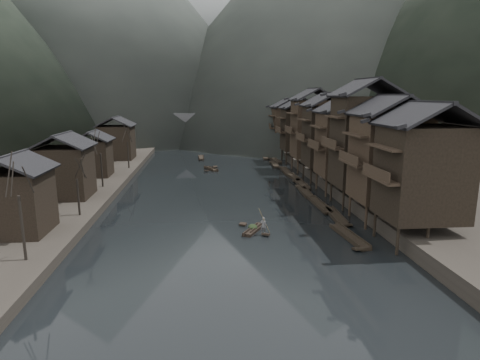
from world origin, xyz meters
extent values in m
plane|color=black|center=(0.00, 0.00, 0.00)|extent=(300.00, 300.00, 0.00)
cube|color=#2D2823|center=(35.00, 40.00, 0.90)|extent=(40.00, 200.00, 1.80)
cube|color=#2D2823|center=(-35.00, 40.00, 0.60)|extent=(40.00, 200.00, 1.20)
cylinder|color=black|center=(14.20, -10.40, 1.30)|extent=(0.30, 0.30, 2.90)
cylinder|color=black|center=(14.20, -5.60, 1.30)|extent=(0.30, 0.30, 2.90)
cylinder|color=black|center=(16.95, -10.40, 1.30)|extent=(0.30, 0.30, 2.90)
cylinder|color=black|center=(16.95, -5.60, 1.30)|extent=(0.30, 0.30, 2.90)
cube|color=black|center=(17.30, -8.00, 6.91)|extent=(7.00, 6.00, 8.63)
cube|color=#2D2219|center=(13.30, -8.00, 6.48)|extent=(1.20, 5.70, 0.25)
cylinder|color=#2D2219|center=(14.20, -3.40, 1.30)|extent=(0.30, 0.30, 2.90)
cylinder|color=#2D2219|center=(14.20, 1.40, 1.30)|extent=(0.30, 0.30, 2.90)
cylinder|color=#2D2219|center=(16.95, -3.40, 1.30)|extent=(0.30, 0.30, 2.90)
cylinder|color=#2D2219|center=(16.95, 1.40, 1.30)|extent=(0.30, 0.30, 2.90)
cube|color=#2D2219|center=(17.30, -1.00, 7.21)|extent=(7.00, 6.00, 9.22)
cube|color=#2D2219|center=(13.30, -1.00, 6.75)|extent=(1.20, 5.70, 0.25)
cylinder|color=black|center=(14.20, 3.60, 1.30)|extent=(0.30, 0.30, 2.90)
cylinder|color=black|center=(14.20, 8.40, 1.30)|extent=(0.30, 0.30, 2.90)
cylinder|color=black|center=(16.95, 3.60, 1.30)|extent=(0.30, 0.30, 2.90)
cylinder|color=black|center=(16.95, 8.40, 1.30)|extent=(0.30, 0.30, 2.90)
cube|color=black|center=(17.30, 6.00, 8.19)|extent=(7.00, 6.00, 11.17)
cube|color=#2D2219|center=(13.30, 6.00, 7.63)|extent=(1.20, 5.70, 0.25)
cylinder|color=#2D2219|center=(14.20, 10.60, 1.30)|extent=(0.30, 0.30, 2.90)
cylinder|color=#2D2219|center=(14.20, 15.40, 1.30)|extent=(0.30, 0.30, 2.90)
cylinder|color=#2D2219|center=(16.95, 10.60, 1.30)|extent=(0.30, 0.30, 2.90)
cylinder|color=#2D2219|center=(16.95, 15.40, 1.30)|extent=(0.30, 0.30, 2.90)
cube|color=#2D2219|center=(17.30, 13.00, 7.06)|extent=(7.00, 6.00, 8.91)
cube|color=#2D2219|center=(13.30, 13.00, 6.61)|extent=(1.20, 5.70, 0.25)
cylinder|color=black|center=(14.20, 18.60, 1.30)|extent=(0.30, 0.30, 2.90)
cylinder|color=black|center=(14.20, 23.40, 1.30)|extent=(0.30, 0.30, 2.90)
cylinder|color=black|center=(16.95, 18.60, 1.30)|extent=(0.30, 0.30, 2.90)
cylinder|color=black|center=(16.95, 23.40, 1.30)|extent=(0.30, 0.30, 2.90)
cube|color=black|center=(17.30, 21.00, 7.39)|extent=(7.00, 6.00, 9.58)
cube|color=#2D2219|center=(13.30, 21.00, 6.91)|extent=(1.20, 5.70, 0.25)
cylinder|color=#2D2219|center=(14.20, 27.60, 1.30)|extent=(0.30, 0.30, 2.90)
cylinder|color=#2D2219|center=(14.20, 32.40, 1.30)|extent=(0.30, 0.30, 2.90)
cylinder|color=#2D2219|center=(16.95, 27.60, 1.30)|extent=(0.30, 0.30, 2.90)
cylinder|color=#2D2219|center=(16.95, 32.40, 1.30)|extent=(0.30, 0.30, 2.90)
cube|color=#2D2219|center=(17.30, 30.00, 7.79)|extent=(7.00, 6.00, 10.38)
cube|color=#2D2219|center=(13.30, 30.00, 7.27)|extent=(1.20, 5.70, 0.25)
cylinder|color=black|center=(14.20, 37.60, 1.30)|extent=(0.30, 0.30, 2.90)
cylinder|color=black|center=(14.20, 42.40, 1.30)|extent=(0.30, 0.30, 2.90)
cylinder|color=black|center=(16.95, 37.60, 1.30)|extent=(0.30, 0.30, 2.90)
cylinder|color=black|center=(16.95, 42.40, 1.30)|extent=(0.30, 0.30, 2.90)
cube|color=black|center=(17.30, 40.00, 6.90)|extent=(7.00, 6.00, 8.59)
cube|color=#2D2219|center=(13.30, 40.00, 6.47)|extent=(1.20, 5.70, 0.25)
cylinder|color=#2D2219|center=(14.20, 49.60, 1.30)|extent=(0.30, 0.30, 2.90)
cylinder|color=#2D2219|center=(14.20, 54.40, 1.30)|extent=(0.30, 0.30, 2.90)
cylinder|color=#2D2219|center=(16.95, 49.60, 1.30)|extent=(0.30, 0.30, 2.90)
cylinder|color=#2D2219|center=(16.95, 54.40, 1.30)|extent=(0.30, 0.30, 2.90)
cube|color=#2D2219|center=(17.30, 52.00, 6.80)|extent=(7.00, 6.00, 8.39)
cube|color=#2D2219|center=(13.30, 52.00, 6.38)|extent=(1.20, 5.70, 0.25)
cube|color=black|center=(-20.50, -4.00, 4.20)|extent=(5.50, 5.50, 6.00)
cube|color=black|center=(-20.50, 10.00, 4.45)|extent=(6.00, 6.00, 6.50)
cube|color=black|center=(-20.50, 24.00, 4.10)|extent=(5.00, 5.00, 5.80)
cube|color=black|center=(-20.50, 42.00, 4.60)|extent=(6.50, 6.50, 6.80)
cylinder|color=black|center=(-17.00, -10.83, 3.86)|extent=(0.24, 0.24, 5.33)
cylinder|color=black|center=(-17.00, 1.50, 3.23)|extent=(0.24, 0.24, 4.05)
cylinder|color=black|center=(-17.00, 15.67, 3.64)|extent=(0.24, 0.24, 4.87)
cylinder|color=black|center=(-17.00, 30.82, 3.56)|extent=(0.24, 0.24, 4.72)
cube|color=black|center=(11.52, -5.81, 0.15)|extent=(1.84, 7.23, 0.30)
cube|color=black|center=(11.52, -5.81, 0.33)|extent=(1.88, 7.09, 0.10)
cube|color=black|center=(11.88, -2.39, 0.29)|extent=(1.02, 0.97, 0.35)
cube|color=black|center=(11.16, -9.22, 0.29)|extent=(1.02, 0.97, 0.35)
cube|color=black|center=(12.41, 1.02, 0.15)|extent=(1.48, 7.20, 0.30)
cube|color=black|center=(12.41, 1.02, 0.33)|extent=(1.53, 7.06, 0.10)
cube|color=black|center=(12.22, 4.45, 0.29)|extent=(0.98, 0.93, 0.35)
cube|color=black|center=(12.59, -2.41, 0.29)|extent=(0.98, 0.93, 0.35)
cube|color=black|center=(11.94, 5.95, 0.15)|extent=(1.31, 7.62, 0.30)
cube|color=black|center=(11.94, 5.95, 0.33)|extent=(1.36, 7.47, 0.10)
cube|color=black|center=(12.04, 9.60, 0.29)|extent=(0.96, 0.95, 0.37)
cube|color=black|center=(11.83, 2.31, 0.29)|extent=(0.96, 0.95, 0.37)
cube|color=black|center=(11.80, 13.05, 0.15)|extent=(1.41, 6.60, 0.30)
cube|color=black|center=(11.80, 13.05, 0.33)|extent=(1.46, 6.47, 0.10)
cube|color=black|center=(11.65, 16.19, 0.29)|extent=(0.97, 0.85, 0.34)
cube|color=black|center=(11.95, 9.90, 0.29)|extent=(0.97, 0.85, 0.34)
cube|color=black|center=(12.54, 18.21, 0.15)|extent=(1.15, 7.57, 0.30)
cube|color=black|center=(12.54, 18.21, 0.33)|extent=(1.20, 7.42, 0.10)
cube|color=black|center=(12.56, 21.84, 0.29)|extent=(0.94, 0.93, 0.36)
cube|color=black|center=(12.51, 14.57, 0.29)|extent=(0.94, 0.93, 0.36)
cube|color=black|center=(12.50, 23.43, 0.15)|extent=(1.73, 6.57, 0.30)
cube|color=black|center=(12.50, 23.43, 0.33)|extent=(1.77, 6.44, 0.10)
cube|color=black|center=(12.81, 26.53, 0.29)|extent=(1.01, 0.89, 0.34)
cube|color=black|center=(12.19, 20.33, 0.29)|extent=(1.01, 0.89, 0.34)
cube|color=black|center=(12.33, 29.78, 0.15)|extent=(1.42, 6.44, 0.30)
cube|color=black|center=(12.33, 29.78, 0.33)|extent=(1.47, 6.31, 0.10)
cube|color=black|center=(12.18, 32.84, 0.29)|extent=(0.97, 0.83, 0.34)
cube|color=black|center=(12.48, 26.71, 0.29)|extent=(0.97, 0.83, 0.34)
cube|color=black|center=(11.56, 36.28, 0.15)|extent=(1.51, 6.18, 0.30)
cube|color=black|center=(11.56, 36.28, 0.33)|extent=(1.56, 6.06, 0.10)
cube|color=black|center=(11.36, 39.21, 0.29)|extent=(0.98, 0.82, 0.33)
cube|color=black|center=(11.76, 33.35, 0.29)|extent=(0.98, 0.82, 0.33)
cube|color=black|center=(12.58, 40.94, 0.15)|extent=(1.67, 6.04, 0.30)
cube|color=black|center=(12.58, 40.94, 0.33)|extent=(1.72, 5.92, 0.10)
cube|color=black|center=(12.86, 43.79, 0.29)|extent=(1.00, 0.82, 0.32)
cube|color=black|center=(12.30, 38.10, 0.29)|extent=(1.00, 0.82, 0.32)
cube|color=black|center=(11.33, 47.35, 0.15)|extent=(2.00, 7.54, 0.30)
cube|color=black|center=(11.33, 47.35, 0.33)|extent=(2.04, 7.40, 0.10)
cube|color=black|center=(10.89, 50.91, 0.29)|extent=(1.04, 1.02, 0.36)
cube|color=black|center=(11.77, 43.80, 0.29)|extent=(1.04, 1.02, 0.36)
cube|color=black|center=(-1.41, 32.73, 0.15)|extent=(2.77, 4.64, 0.30)
cube|color=black|center=(-1.41, 32.73, 0.33)|extent=(2.78, 4.58, 0.10)
cube|color=black|center=(-0.52, 34.76, 0.29)|extent=(1.01, 0.87, 0.29)
cube|color=black|center=(-2.29, 30.69, 0.29)|extent=(1.01, 0.87, 0.29)
cube|color=black|center=(-3.30, 46.77, 0.15)|extent=(1.28, 5.64, 0.30)
cube|color=black|center=(-3.30, 46.77, 0.33)|extent=(1.32, 5.53, 0.10)
cube|color=black|center=(-3.17, 49.46, 0.29)|extent=(0.88, 0.74, 0.32)
cube|color=black|center=(-3.44, 44.09, 0.29)|extent=(0.88, 0.74, 0.32)
cube|color=#4C4C4F|center=(0.00, 72.00, 7.20)|extent=(40.00, 6.00, 1.60)
cube|color=#4C4C4F|center=(0.00, 69.30, 8.50)|extent=(40.00, 0.50, 1.00)
cube|color=#4C4C4F|center=(0.00, 74.70, 8.50)|extent=(40.00, 0.50, 1.00)
cube|color=#4C4C4F|center=(-14.00, 72.00, 3.20)|extent=(3.20, 6.00, 6.40)
cube|color=#4C4C4F|center=(-4.50, 72.00, 3.20)|extent=(3.20, 6.00, 6.40)
cube|color=#4C4C4F|center=(4.50, 72.00, 3.20)|extent=(3.20, 6.00, 6.40)
cube|color=#4C4C4F|center=(14.00, 72.00, 3.20)|extent=(3.20, 6.00, 6.40)
cone|color=#474F49|center=(55.00, 130.00, 51.82)|extent=(195.00, 195.00, 103.65)
cone|color=gray|center=(0.00, 210.00, 59.44)|extent=(320.00, 320.00, 118.88)
cube|color=black|center=(2.35, -2.88, 0.15)|extent=(2.81, 4.01, 0.30)
cube|color=black|center=(2.35, -2.88, 0.33)|extent=(2.81, 3.96, 0.10)
cube|color=black|center=(1.37, -1.17, 0.29)|extent=(0.92, 0.83, 0.28)
cube|color=black|center=(3.32, -4.59, 0.29)|extent=(0.92, 0.83, 0.28)
ellipsoid|color=black|center=(2.24, -2.70, 0.72)|extent=(0.98, 1.29, 0.59)
imported|color=slate|center=(3.12, -4.23, 1.29)|extent=(0.74, 0.62, 1.72)
cylinder|color=#8C7A51|center=(3.32, -4.23, 3.93)|extent=(1.65, 1.82, 3.55)
camera|label=1|loc=(-2.77, -42.50, 13.95)|focal=30.00mm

